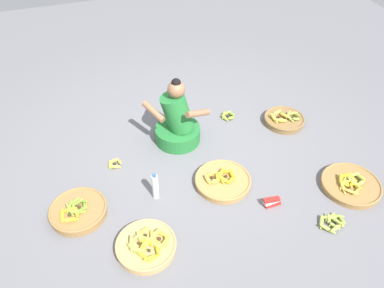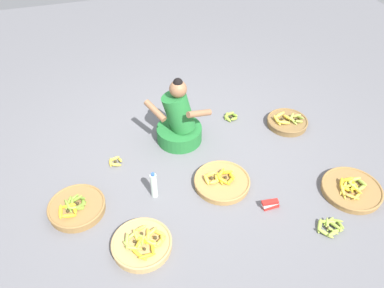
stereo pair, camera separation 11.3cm
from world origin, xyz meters
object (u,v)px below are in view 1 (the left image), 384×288
object	(u,v)px
water_bottle	(155,186)
loose_bananas_back_center	(228,116)
loose_bananas_mid_left	(115,163)
banana_basket_mid_right	(223,181)
banana_basket_near_bicycle	(284,120)
packet_carton_stack	(272,202)
banana_basket_near_vendor	(78,211)
banana_basket_front_center	(351,184)
banana_basket_front_right	(147,245)
vendor_woman_front	(177,122)
loose_bananas_back_right	(332,222)

from	to	relation	value
water_bottle	loose_bananas_back_center	bearing A→B (deg)	38.91
loose_bananas_mid_left	banana_basket_mid_right	bearing A→B (deg)	-32.40
banana_basket_near_bicycle	packet_carton_stack	distance (m)	1.35
banana_basket_near_vendor	banana_basket_mid_right	bearing A→B (deg)	-3.41
banana_basket_front_center	banana_basket_near_vendor	world-z (taller)	banana_basket_near_vendor
banana_basket_front_right	water_bottle	distance (m)	0.61
banana_basket_near_bicycle	banana_basket_near_vendor	bearing A→B (deg)	-166.72
vendor_woman_front	loose_bananas_back_center	bearing A→B (deg)	15.74
banana_basket_front_center	banana_basket_mid_right	distance (m)	1.31
banana_basket_near_vendor	loose_bananas_mid_left	world-z (taller)	banana_basket_near_vendor
vendor_woman_front	banana_basket_mid_right	size ratio (longest dim) A/B	1.43
banana_basket_near_bicycle	banana_basket_near_vendor	size ratio (longest dim) A/B	0.90
water_bottle	packet_carton_stack	bearing A→B (deg)	-24.57
banana_basket_front_right	banana_basket_near_bicycle	world-z (taller)	same
banana_basket_front_right	vendor_woman_front	bearing A→B (deg)	61.85
water_bottle	packet_carton_stack	distance (m)	1.15
banana_basket_near_bicycle	loose_bananas_mid_left	distance (m)	2.11
loose_bananas_mid_left	banana_basket_front_right	bearing A→B (deg)	-86.40
banana_basket_near_vendor	loose_bananas_back_right	size ratio (longest dim) A/B	1.85
loose_bananas_back_right	packet_carton_stack	xyz separation A→B (m)	(-0.42, 0.39, 0.02)
banana_basket_near_vendor	packet_carton_stack	xyz separation A→B (m)	(1.79, -0.51, -0.01)
banana_basket_near_bicycle	loose_bananas_back_center	bearing A→B (deg)	152.13
vendor_woman_front	loose_bananas_back_right	distance (m)	1.92
loose_bananas_back_center	loose_bananas_back_right	bearing A→B (deg)	-81.50
vendor_woman_front	banana_basket_near_bicycle	size ratio (longest dim) A/B	1.68
banana_basket_front_center	loose_bananas_back_center	xyz separation A→B (m)	(-0.72, 1.50, -0.01)
vendor_woman_front	loose_bananas_back_right	world-z (taller)	vendor_woman_front
banana_basket_near_vendor	packet_carton_stack	distance (m)	1.86
banana_basket_front_right	banana_basket_front_center	bearing A→B (deg)	0.49
vendor_woman_front	banana_basket_mid_right	distance (m)	0.87
banana_basket_near_vendor	loose_bananas_back_center	world-z (taller)	banana_basket_near_vendor
vendor_woman_front	water_bottle	world-z (taller)	vendor_woman_front
banana_basket_front_center	banana_basket_front_right	xyz separation A→B (m)	(-2.14, -0.02, 0.01)
vendor_woman_front	banana_basket_near_bicycle	distance (m)	1.36
loose_bananas_back_center	water_bottle	bearing A→B (deg)	-141.09
banana_basket_near_vendor	banana_basket_front_right	bearing A→B (deg)	-48.39
banana_basket_front_center	banana_basket_front_right	size ratio (longest dim) A/B	1.12
banana_basket_front_right	loose_bananas_back_right	size ratio (longest dim) A/B	1.82
banana_basket_front_center	banana_basket_mid_right	size ratio (longest dim) A/B	1.04
banana_basket_front_center	packet_carton_stack	world-z (taller)	banana_basket_front_center
banana_basket_front_center	banana_basket_near_vendor	distance (m)	2.72
banana_basket_front_right	loose_bananas_back_center	bearing A→B (deg)	46.75
banana_basket_front_center	loose_bananas_back_center	world-z (taller)	banana_basket_front_center
loose_bananas_back_right	loose_bananas_back_center	bearing A→B (deg)	98.50
banana_basket_front_center	banana_basket_front_right	world-z (taller)	banana_basket_front_right
banana_basket_near_vendor	loose_bananas_back_center	distance (m)	2.15
banana_basket_front_right	packet_carton_stack	bearing A→B (deg)	3.60
banana_basket_near_vendor	loose_bananas_back_center	bearing A→B (deg)	25.52
banana_basket_front_right	loose_bananas_back_center	world-z (taller)	banana_basket_front_right
packet_carton_stack	water_bottle	bearing A→B (deg)	155.43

